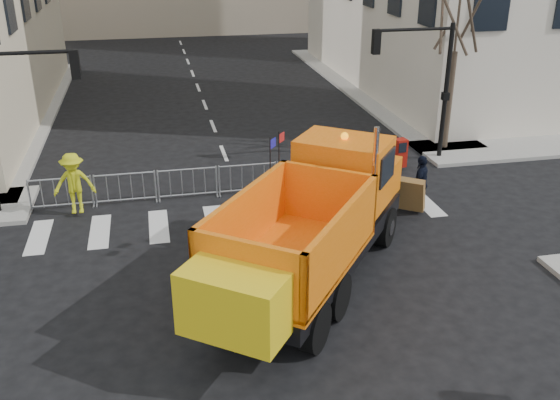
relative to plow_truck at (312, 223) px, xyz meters
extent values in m
plane|color=black|center=(-0.92, -1.12, -1.80)|extent=(120.00, 120.00, 0.00)
cube|color=gray|center=(-0.92, 7.38, -1.73)|extent=(64.00, 5.00, 0.15)
cylinder|color=black|center=(7.58, 8.38, 0.90)|extent=(0.18, 0.18, 5.40)
cube|color=black|center=(0.14, 0.19, -0.79)|extent=(6.57, 7.61, 0.48)
cylinder|color=black|center=(0.91, 3.08, -1.21)|extent=(1.00, 1.16, 1.17)
cylinder|color=black|center=(2.70, 1.74, -1.21)|extent=(1.00, 1.16, 1.17)
cylinder|color=black|center=(-1.58, -0.24, -1.21)|extent=(1.00, 1.16, 1.17)
cylinder|color=black|center=(0.21, -1.59, -1.21)|extent=(1.00, 1.16, 1.17)
cylinder|color=black|center=(-2.41, -1.35, -1.21)|extent=(1.00, 1.16, 1.17)
cylinder|color=black|center=(-0.62, -2.70, -1.21)|extent=(1.00, 1.16, 1.17)
cube|color=orange|center=(2.19, 2.92, -0.04)|extent=(2.82, 2.71, 1.07)
cube|color=orange|center=(1.36, 1.82, 0.60)|extent=(2.99, 2.84, 1.92)
cylinder|color=silver|center=(1.78, 0.50, 0.97)|extent=(0.15, 0.15, 2.56)
cube|color=orange|center=(-0.75, -1.00, 0.33)|extent=(4.95, 5.35, 1.76)
cube|color=yellow|center=(-2.48, -3.30, 0.01)|extent=(2.35, 2.13, 1.39)
cube|color=brown|center=(3.28, 4.37, -1.11)|extent=(3.10, 2.54, 1.20)
imported|color=black|center=(3.33, 3.84, -0.96)|extent=(0.73, 0.69, 1.67)
imported|color=black|center=(2.08, 5.03, -0.88)|extent=(0.90, 0.70, 1.85)
imported|color=black|center=(4.72, 3.86, -0.85)|extent=(1.08, 1.16, 1.91)
imported|color=#C4C717|center=(-6.36, 5.68, -0.64)|extent=(1.31, 0.75, 2.02)
cube|color=maroon|center=(5.50, 7.53, -1.10)|extent=(0.51, 0.47, 1.10)
camera|label=1|loc=(-3.75, -13.73, 6.84)|focal=40.00mm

